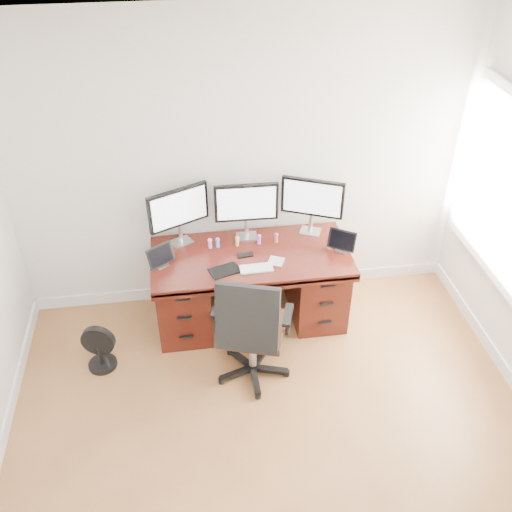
{
  "coord_description": "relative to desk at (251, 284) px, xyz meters",
  "views": [
    {
      "loc": [
        -0.53,
        -2.1,
        3.61
      ],
      "look_at": [
        0.0,
        1.5,
        0.95
      ],
      "focal_mm": 40.0,
      "sensor_mm": 36.0,
      "label": 1
    }
  ],
  "objects": [
    {
      "name": "ground",
      "position": [
        0.0,
        -1.83,
        -0.4
      ],
      "size": [
        4.5,
        4.5,
        0.0
      ],
      "primitive_type": "plane",
      "color": "#906037",
      "rests_on": "ground"
    },
    {
      "name": "back_wall",
      "position": [
        0.0,
        0.42,
        0.95
      ],
      "size": [
        4.0,
        0.1,
        2.7
      ],
      "primitive_type": "cube",
      "color": "white",
      "rests_on": "ground"
    },
    {
      "name": "desk",
      "position": [
        0.0,
        0.0,
        0.0
      ],
      "size": [
        1.7,
        0.8,
        0.75
      ],
      "color": "#3D110C",
      "rests_on": "ground"
    },
    {
      "name": "office_chair",
      "position": [
        -0.09,
        -0.72,
        -0.05
      ],
      "size": [
        0.72,
        0.72,
        1.08
      ],
      "rotation": [
        0.0,
        0.0,
        -0.31
      ],
      "color": "black",
      "rests_on": "ground"
    },
    {
      "name": "floor_fan",
      "position": [
        -1.33,
        -0.42,
        -0.2
      ],
      "size": [
        0.29,
        0.24,
        0.41
      ],
      "rotation": [
        0.0,
        0.0,
        -0.25
      ],
      "color": "black",
      "rests_on": "ground"
    },
    {
      "name": "monitor_left",
      "position": [
        -0.58,
        0.24,
        0.68
      ],
      "size": [
        0.51,
        0.26,
        0.53
      ],
      "rotation": [
        0.0,
        0.0,
        0.44
      ],
      "color": "silver",
      "rests_on": "desk"
    },
    {
      "name": "monitor_center",
      "position": [
        -0.0,
        0.24,
        0.68
      ],
      "size": [
        0.55,
        0.14,
        0.53
      ],
      "rotation": [
        0.0,
        0.0,
        -0.03
      ],
      "color": "silver",
      "rests_on": "desk"
    },
    {
      "name": "monitor_right",
      "position": [
        0.58,
        0.24,
        0.68
      ],
      "size": [
        0.52,
        0.26,
        0.53
      ],
      "rotation": [
        0.0,
        0.0,
        -0.42
      ],
      "color": "silver",
      "rests_on": "desk"
    },
    {
      "name": "tablet_left",
      "position": [
        -0.76,
        -0.08,
        0.43
      ],
      "size": [
        0.24,
        0.19,
        0.19
      ],
      "rotation": [
        0.0,
        0.0,
        0.59
      ],
      "color": "silver",
      "rests_on": "desk"
    },
    {
      "name": "tablet_right",
      "position": [
        0.78,
        -0.08,
        0.43
      ],
      "size": [
        0.24,
        0.19,
        0.19
      ],
      "rotation": [
        0.0,
        0.0,
        -0.58
      ],
      "color": "silver",
      "rests_on": "desk"
    },
    {
      "name": "keyboard",
      "position": [
        0.02,
        -0.24,
        0.36
      ],
      "size": [
        0.28,
        0.12,
        0.01
      ],
      "primitive_type": "cube",
      "rotation": [
        0.0,
        0.0,
        0.02
      ],
      "color": "white",
      "rests_on": "desk"
    },
    {
      "name": "trackpad",
      "position": [
        0.19,
        -0.17,
        0.35
      ],
      "size": [
        0.16,
        0.16,
        0.01
      ],
      "primitive_type": "cube",
      "rotation": [
        0.0,
        0.0,
        -0.42
      ],
      "color": "#BABCC1",
      "rests_on": "desk"
    },
    {
      "name": "drawing_tablet",
      "position": [
        -0.25,
        -0.23,
        0.35
      ],
      "size": [
        0.28,
        0.22,
        0.01
      ],
      "primitive_type": "cube",
      "rotation": [
        0.0,
        0.0,
        0.31
      ],
      "color": "black",
      "rests_on": "desk"
    },
    {
      "name": "phone",
      "position": [
        -0.05,
        -0.04,
        0.35
      ],
      "size": [
        0.14,
        0.08,
        0.01
      ],
      "primitive_type": "cube",
      "rotation": [
        0.0,
        0.0,
        0.12
      ],
      "color": "black",
      "rests_on": "desk"
    },
    {
      "name": "figurine_pink",
      "position": [
        -0.34,
        0.12,
        0.4
      ],
      "size": [
        0.04,
        0.04,
        0.1
      ],
      "color": "pink",
      "rests_on": "desk"
    },
    {
      "name": "figurine_blue",
      "position": [
        -0.27,
        0.12,
        0.4
      ],
      "size": [
        0.04,
        0.04,
        0.1
      ],
      "color": "#4D6BE5",
      "rests_on": "desk"
    },
    {
      "name": "figurine_yellow",
      "position": [
        -0.1,
        0.12,
        0.4
      ],
      "size": [
        0.04,
        0.04,
        0.1
      ],
      "color": "tan",
      "rests_on": "desk"
    },
    {
      "name": "figurine_purple",
      "position": [
        0.09,
        0.12,
        0.4
      ],
      "size": [
        0.04,
        0.04,
        0.1
      ],
      "color": "#AE5BD6",
      "rests_on": "desk"
    },
    {
      "name": "figurine_brown",
      "position": [
        0.25,
        0.12,
        0.4
      ],
      "size": [
        0.04,
        0.04,
        0.1
      ],
      "color": "brown",
      "rests_on": "desk"
    }
  ]
}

